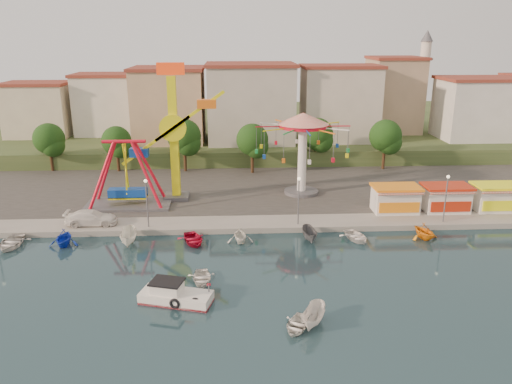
{
  "coord_description": "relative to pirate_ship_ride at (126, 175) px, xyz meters",
  "views": [
    {
      "loc": [
        0.96,
        -37.04,
        20.12
      ],
      "look_at": [
        3.52,
        14.0,
        4.0
      ],
      "focal_mm": 35.0,
      "sensor_mm": 36.0,
      "label": 1
    }
  ],
  "objects": [
    {
      "name": "lamp_post_3",
      "position": [
        35.45,
        -7.19,
        -1.29
      ],
      "size": [
        0.14,
        0.14,
        5.0
      ],
      "primitive_type": "cylinder",
      "color": "#59595E",
      "rests_on": "quay_deck"
    },
    {
      "name": "asphalt_pad",
      "position": [
        11.45,
        9.81,
        -3.79
      ],
      "size": [
        90.0,
        28.0,
        0.01
      ],
      "primitive_type": "cube",
      "color": "#4C4944",
      "rests_on": "quay_deck"
    },
    {
      "name": "kamikaze_tower",
      "position": [
        5.92,
        2.25,
        3.99
      ],
      "size": [
        8.41,
        3.1,
        16.5
      ],
      "color": "#59595E",
      "rests_on": "quay_deck"
    },
    {
      "name": "booth_right",
      "position": [
        43.04,
        -3.7,
        -2.23
      ],
      "size": [
        5.4,
        3.78,
        3.08
      ],
      "color": "white",
      "rests_on": "quay_deck"
    },
    {
      "name": "building_1",
      "position": [
        -9.88,
        31.2,
        2.92
      ],
      "size": [
        12.33,
        9.01,
        8.63
      ],
      "primitive_type": "cube",
      "color": "silver",
      "rests_on": "hill_terrace"
    },
    {
      "name": "minaret",
      "position": [
        47.45,
        33.81,
        8.15
      ],
      "size": [
        2.8,
        2.8,
        18.0
      ],
      "color": "silver",
      "rests_on": "hill_terrace"
    },
    {
      "name": "moored_boat_3",
      "position": [
        8.39,
        -10.39,
        -4.0
      ],
      "size": [
        3.77,
        4.49,
        0.8
      ],
      "primitive_type": "imported",
      "rotation": [
        0.0,
        0.0,
        0.31
      ],
      "color": "red",
      "rests_on": "ground"
    },
    {
      "name": "moored_boat_7",
      "position": [
        32.14,
        -10.39,
        -3.55
      ],
      "size": [
        3.59,
        3.88,
        1.69
      ],
      "primitive_type": "imported",
      "rotation": [
        0.0,
        0.0,
        0.3
      ],
      "color": "orange",
      "rests_on": "ground"
    },
    {
      "name": "quay_deck",
      "position": [
        11.45,
        41.81,
        -4.09
      ],
      "size": [
        200.0,
        100.0,
        0.6
      ],
      "primitive_type": "cube",
      "color": "#9E998E",
      "rests_on": "ground"
    },
    {
      "name": "booth_left",
      "position": [
        31.15,
        -3.7,
        -2.23
      ],
      "size": [
        5.4,
        3.78,
        3.08
      ],
      "color": "white",
      "rests_on": "quay_deck"
    },
    {
      "name": "moored_boat_2",
      "position": [
        1.98,
        -10.39,
        -3.62
      ],
      "size": [
        1.83,
        4.13,
        1.55
      ],
      "primitive_type": "imported",
      "rotation": [
        0.0,
        0.0,
        0.08
      ],
      "color": "silver",
      "rests_on": "ground"
    },
    {
      "name": "moored_boat_5",
      "position": [
        20.25,
        -10.39,
        -3.71
      ],
      "size": [
        1.49,
        3.58,
        1.36
      ],
      "primitive_type": "imported",
      "rotation": [
        0.0,
        0.0,
        0.05
      ],
      "color": "#595A5F",
      "rests_on": "ground"
    },
    {
      "name": "moored_boat_1",
      "position": [
        -4.45,
        -10.39,
        -3.53
      ],
      "size": [
        2.94,
        3.38,
        1.73
      ],
      "primitive_type": "imported",
      "rotation": [
        0.0,
        0.0,
        0.04
      ],
      "color": "#1635C4",
      "rests_on": "ground"
    },
    {
      "name": "building_3",
      "position": [
        17.06,
        28.62,
        3.2
      ],
      "size": [
        12.59,
        10.5,
        9.2
      ],
      "primitive_type": "cube",
      "color": "beige",
      "rests_on": "hill_terrace"
    },
    {
      "name": "moored_boat_0",
      "position": [
        -9.65,
        -10.39,
        -3.96
      ],
      "size": [
        3.03,
        4.2,
        0.86
      ],
      "primitive_type": "imported",
      "rotation": [
        0.0,
        0.0,
        -0.01
      ],
      "color": "silver",
      "rests_on": "ground"
    },
    {
      "name": "van",
      "position": [
        -2.77,
        -6.19,
        -3.01
      ],
      "size": [
        5.46,
        2.3,
        1.57
      ],
      "primitive_type": "imported",
      "rotation": [
        0.0,
        0.0,
        1.59
      ],
      "color": "white",
      "rests_on": "quay_deck"
    },
    {
      "name": "moored_boat_6",
      "position": [
        25.06,
        -10.39,
        -4.02
      ],
      "size": [
        3.54,
        4.23,
        0.75
      ],
      "primitive_type": "imported",
      "rotation": [
        0.0,
        0.0,
        0.3
      ],
      "color": "white",
      "rests_on": "ground"
    },
    {
      "name": "building_2",
      "position": [
        3.27,
        31.77,
        4.22
      ],
      "size": [
        11.95,
        9.28,
        11.23
      ],
      "primitive_type": "cube",
      "color": "tan",
      "rests_on": "hill_terrace"
    },
    {
      "name": "pirate_ship_ride",
      "position": [
        0.0,
        0.0,
        0.0
      ],
      "size": [
        10.0,
        5.0,
        8.0
      ],
      "color": "#59595E",
      "rests_on": "quay_deck"
    },
    {
      "name": "hill_terrace",
      "position": [
        11.45,
        46.81,
        -2.89
      ],
      "size": [
        200.0,
        60.0,
        3.0
      ],
      "primitive_type": "cube",
      "color": "#384C26",
      "rests_on": "ground"
    },
    {
      "name": "tree_0",
      "position": [
        -14.55,
        16.79,
        1.08
      ],
      "size": [
        4.6,
        4.6,
        7.19
      ],
      "color": "#382314",
      "rests_on": "quay_deck"
    },
    {
      "name": "tree_4",
      "position": [
        25.45,
        17.17,
        1.35
      ],
      "size": [
        4.86,
        4.86,
        7.6
      ],
      "color": "#382314",
      "rests_on": "quay_deck"
    },
    {
      "name": "lamp_post_2",
      "position": [
        19.45,
        -7.19,
        -1.29
      ],
      "size": [
        0.14,
        0.14,
        5.0
      ],
      "primitive_type": "cylinder",
      "color": "#59595E",
      "rests_on": "quay_deck"
    },
    {
      "name": "booth_mid",
      "position": [
        37.07,
        -3.7,
        -2.23
      ],
      "size": [
        5.4,
        3.78,
        3.08
      ],
      "color": "white",
      "rests_on": "quay_deck"
    },
    {
      "name": "rowboat_b",
      "position": [
        16.89,
        -26.27,
        -4.07
      ],
      "size": [
        3.28,
        3.73,
        0.64
      ],
      "primitive_type": "imported",
      "rotation": [
        0.0,
        0.0,
        -0.42
      ],
      "color": "white",
      "rests_on": "ground"
    },
    {
      "name": "tree_2",
      "position": [
        5.45,
        15.62,
        1.52
      ],
      "size": [
        5.02,
        5.02,
        7.85
      ],
      "color": "#382314",
      "rests_on": "quay_deck"
    },
    {
      "name": "tree_1",
      "position": [
        -4.55,
        16.05,
        0.81
      ],
      "size": [
        4.35,
        4.35,
        6.8
      ],
      "color": "#382314",
      "rests_on": "quay_deck"
    },
    {
      "name": "lamp_post_1",
      "position": [
        3.45,
        -7.19,
        -1.29
      ],
      "size": [
        0.14,
        0.14,
        5.0
      ],
      "primitive_type": "cylinder",
      "color": "#59595E",
      "rests_on": "quay_deck"
    },
    {
      "name": "rowboat_a",
      "position": [
        9.69,
        -18.8,
        -4.05
      ],
      "size": [
        2.59,
        3.46,
        0.68
      ],
      "primitive_type": "imported",
      "rotation": [
        0.0,
        0.0,
        0.07
      ],
      "color": "white",
      "rests_on": "ground"
    },
    {
      "name": "tree_5",
      "position": [
        35.45,
        15.35,
        1.31
      ],
      "size": [
        4.83,
        4.83,
        7.54
      ],
      "color": "#382314",
      "rests_on": "quay_deck"
    },
    {
      "name": "ground",
      "position": [
        11.45,
        -20.19,
        -4.39
      ],
      "size": [
        200.0,
        200.0,
        0.0
      ],
      "primitive_type": "plane",
      "color": "#132E34",
      "rests_on": "ground"
    },
    {
      "name": "cabin_motorboat",
      "position": [
        7.73,
        -22.05,
        -3.87
      ],
      "size": [
        5.99,
        3.58,
        1.98
      ],
      "rotation": [
        0.0,
        0.0,
        -0.27
      ],
      "color": "white",
      "rests_on": "ground"
    },
    {
      "name": "skiff",
      "position": [
        18.17,
        -25.87,
        -3.7
      ],
      "size": [
        2.74,
        3.83,
        1.39
      ],
      "primitive_type": "imported",
      "rotation": [
        0.0,
        0.0,
        -0.43
      ],
      "color": "white",
      "rests_on": "ground"
    },
    {
      "name": "building_0",
      "position": [
        -21.92,
        25.88,
        4.54
      ],
      "size": [
        9.26,
        9.53,
        11.87
      ],
      "primitive_type": "cube",
      "color": "beige",
      "rests_on": "hill_terrace"
    },
    {
      "name": "tree_3",
      "position": [
        15.45,
        14.18,
        1.16
      ],
      "size": [
        4.68,
        4.68,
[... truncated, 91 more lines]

